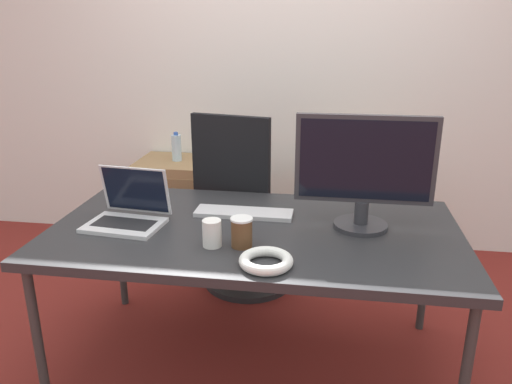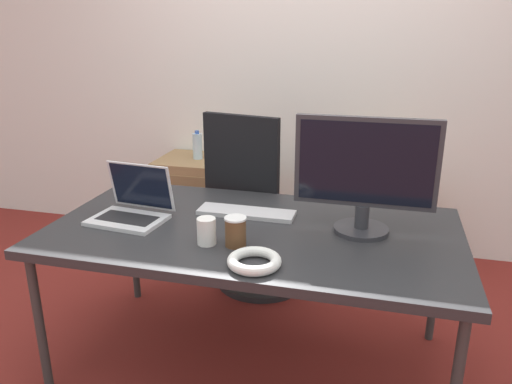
# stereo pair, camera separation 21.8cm
# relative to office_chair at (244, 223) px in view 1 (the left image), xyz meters

# --- Properties ---
(ground_plane) EXTENTS (14.00, 14.00, 0.00)m
(ground_plane) POSITION_rel_office_chair_xyz_m (0.17, -0.72, -0.42)
(ground_plane) COLOR maroon
(wall_back) EXTENTS (10.00, 0.05, 2.60)m
(wall_back) POSITION_rel_office_chair_xyz_m (0.17, 0.79, 0.88)
(wall_back) COLOR silver
(wall_back) RESTS_ON ground_plane
(desk) EXTENTS (1.79, 0.96, 0.70)m
(desk) POSITION_rel_office_chair_xyz_m (0.17, -0.72, 0.24)
(desk) COLOR #28282B
(desk) RESTS_ON ground_plane
(office_chair) EXTENTS (0.57, 0.60, 1.10)m
(office_chair) POSITION_rel_office_chair_xyz_m (0.00, 0.00, 0.00)
(office_chair) COLOR #232326
(office_chair) RESTS_ON ground_plane
(cabinet_left) EXTENTS (0.55, 0.46, 0.65)m
(cabinet_left) POSITION_rel_office_chair_xyz_m (-0.57, 0.52, -0.10)
(cabinet_left) COLOR #99754C
(cabinet_left) RESTS_ON ground_plane
(cabinet_right) EXTENTS (0.55, 0.46, 0.65)m
(cabinet_right) POSITION_rel_office_chair_xyz_m (0.68, 0.52, -0.10)
(cabinet_right) COLOR #99754C
(cabinet_right) RESTS_ON ground_plane
(water_bottle) EXTENTS (0.07, 0.07, 0.20)m
(water_bottle) POSITION_rel_office_chair_xyz_m (-0.57, 0.53, 0.32)
(water_bottle) COLOR silver
(water_bottle) RESTS_ON cabinet_left
(laptop_center) EXTENTS (0.35, 0.30, 0.24)m
(laptop_center) POSITION_rel_office_chair_xyz_m (-0.39, -0.76, 0.33)
(laptop_center) COLOR silver
(laptop_center) RESTS_ON desk
(monitor) EXTENTS (0.59, 0.23, 0.50)m
(monitor) POSITION_rel_office_chair_xyz_m (0.63, -0.65, 0.54)
(monitor) COLOR #2D2D33
(monitor) RESTS_ON desk
(keyboard) EXTENTS (0.46, 0.13, 0.02)m
(keyboard) POSITION_rel_office_chair_xyz_m (0.10, -0.58, 0.29)
(keyboard) COLOR #BCBCC1
(keyboard) RESTS_ON desk
(coffee_cup_white) EXTENTS (0.08, 0.08, 0.11)m
(coffee_cup_white) POSITION_rel_office_chair_xyz_m (0.04, -0.93, 0.34)
(coffee_cup_white) COLOR white
(coffee_cup_white) RESTS_ON desk
(coffee_cup_brown) EXTENTS (0.09, 0.09, 0.12)m
(coffee_cup_brown) POSITION_rel_office_chair_xyz_m (0.15, -0.92, 0.34)
(coffee_cup_brown) COLOR brown
(coffee_cup_brown) RESTS_ON desk
(cable_coil) EXTENTS (0.20, 0.20, 0.04)m
(cable_coil) POSITION_rel_office_chair_xyz_m (0.27, -1.07, 0.30)
(cable_coil) COLOR white
(cable_coil) RESTS_ON desk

